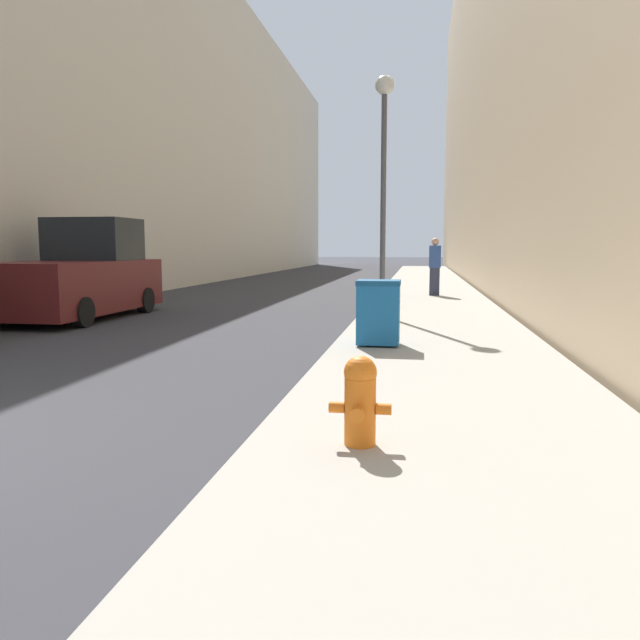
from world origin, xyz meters
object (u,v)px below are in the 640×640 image
at_px(lamppost, 384,162).
at_px(pedestrian_on_sidewalk, 435,267).
at_px(pickup_truck, 81,277).
at_px(trash_bin, 378,312).
at_px(fire_hydrant, 360,398).

distance_m(lamppost, pedestrian_on_sidewalk, 6.90).
bearing_deg(pickup_truck, trash_bin, -28.13).
height_order(pickup_truck, pedestrian_on_sidewalk, pickup_truck).
xyz_separation_m(trash_bin, pedestrian_on_sidewalk, (1.11, 10.52, 0.39)).
xyz_separation_m(trash_bin, lamppost, (-0.19, 4.21, 2.86)).
relative_size(fire_hydrant, trash_bin, 0.69).
distance_m(fire_hydrant, pedestrian_on_sidewalk, 15.57).
distance_m(pickup_truck, pedestrian_on_sidewalk, 10.68).
xyz_separation_m(fire_hydrant, lamppost, (-0.38, 9.22, 3.02)).
bearing_deg(trash_bin, pedestrian_on_sidewalk, 84.00).
distance_m(trash_bin, lamppost, 5.10).
distance_m(fire_hydrant, pickup_truck, 11.61).
bearing_deg(trash_bin, lamppost, 92.60).
bearing_deg(pickup_truck, pedestrian_on_sidewalk, 38.38).
bearing_deg(trash_bin, pickup_truck, 151.87).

